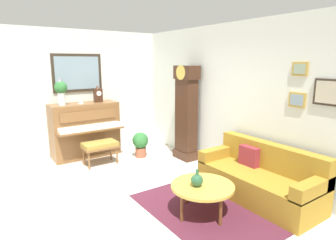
% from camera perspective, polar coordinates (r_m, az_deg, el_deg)
% --- Properties ---
extents(ground_plane, '(6.40, 6.00, 0.10)m').
position_cam_1_polar(ground_plane, '(4.74, -11.25, -15.63)').
color(ground_plane, beige).
extents(wall_left, '(0.13, 4.90, 2.80)m').
position_cam_1_polar(wall_left, '(6.73, -20.58, 5.03)').
color(wall_left, silver).
rests_on(wall_left, ground_plane).
extents(wall_back, '(5.30, 0.13, 2.80)m').
position_cam_1_polar(wall_back, '(5.62, 11.24, 4.28)').
color(wall_back, silver).
rests_on(wall_back, ground_plane).
extents(area_rug, '(2.10, 1.50, 0.01)m').
position_cam_1_polar(area_rug, '(4.35, 8.09, -17.38)').
color(area_rug, '#4C1E2D').
rests_on(area_rug, ground_plane).
extents(piano, '(0.87, 1.44, 1.20)m').
position_cam_1_polar(piano, '(6.61, -16.28, -1.86)').
color(piano, brown).
rests_on(piano, ground_plane).
extents(piano_bench, '(0.42, 0.70, 0.48)m').
position_cam_1_polar(piano_bench, '(6.02, -13.49, -5.04)').
color(piano_bench, brown).
rests_on(piano_bench, ground_plane).
extents(grandfather_clock, '(0.52, 0.34, 2.03)m').
position_cam_1_polar(grandfather_clock, '(6.11, 3.65, 0.92)').
color(grandfather_clock, '#3D2316').
rests_on(grandfather_clock, ground_plane).
extents(couch, '(1.90, 0.80, 0.84)m').
position_cam_1_polar(couch, '(4.75, 17.89, -11.10)').
color(couch, olive).
rests_on(couch, ground_plane).
extents(coffee_table, '(0.88, 0.88, 0.43)m').
position_cam_1_polar(coffee_table, '(4.07, 6.96, -13.17)').
color(coffee_table, gold).
rests_on(coffee_table, ground_plane).
extents(mantel_clock, '(0.13, 0.18, 0.38)m').
position_cam_1_polar(mantel_clock, '(6.59, -13.87, 5.00)').
color(mantel_clock, '#3D2316').
rests_on(mantel_clock, piano).
extents(flower_vase, '(0.26, 0.26, 0.58)m').
position_cam_1_polar(flower_vase, '(6.34, -20.70, 5.63)').
color(flower_vase, silver).
rests_on(flower_vase, piano).
extents(teacup, '(0.12, 0.12, 0.06)m').
position_cam_1_polar(teacup, '(6.45, -17.11, 3.35)').
color(teacup, white).
rests_on(teacup, piano).
extents(green_jug, '(0.17, 0.17, 0.24)m').
position_cam_1_polar(green_jug, '(3.97, 5.83, -11.92)').
color(green_jug, '#234C33').
rests_on(green_jug, coffee_table).
extents(potted_plant, '(0.36, 0.36, 0.56)m').
position_cam_1_polar(potted_plant, '(6.38, -5.54, -4.60)').
color(potted_plant, '#935138').
rests_on(potted_plant, ground_plane).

